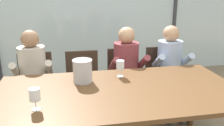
{
  "coord_description": "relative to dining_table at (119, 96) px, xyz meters",
  "views": [
    {
      "loc": [
        -0.46,
        -2.04,
        1.67
      ],
      "look_at": [
        0.0,
        0.35,
        0.91
      ],
      "focal_mm": 39.68,
      "sensor_mm": 36.0,
      "label": 1
    }
  ],
  "objects": [
    {
      "name": "wine_glass_near_bucket",
      "position": [
        0.09,
        0.34,
        0.18
      ],
      "size": [
        0.08,
        0.08,
        0.17
      ],
      "color": "silver",
      "rests_on": "dining_table"
    },
    {
      "name": "chair_left_of_center",
      "position": [
        -0.27,
        0.96,
        -0.19
      ],
      "size": [
        0.44,
        0.44,
        0.86
      ],
      "rotation": [
        0.0,
        0.0,
        -0.0
      ],
      "color": "#332319",
      "rests_on": "ground"
    },
    {
      "name": "chair_center",
      "position": [
        0.29,
        0.99,
        -0.19
      ],
      "size": [
        0.46,
        0.46,
        0.86
      ],
      "rotation": [
        0.0,
        0.0,
        -0.04
      ],
      "color": "#332319",
      "rests_on": "ground"
    },
    {
      "name": "dining_table",
      "position": [
        0.0,
        0.0,
        0.0
      ],
      "size": [
        2.24,
        1.13,
        0.76
      ],
      "color": "brown",
      "rests_on": "ground"
    },
    {
      "name": "person_maroon_top",
      "position": [
        0.3,
        0.84,
        -0.02
      ],
      "size": [
        0.47,
        0.62,
        1.18
      ],
      "rotation": [
        0.0,
        0.0,
        0.04
      ],
      "color": "brown",
      "rests_on": "ground"
    },
    {
      "name": "chair_near_curtain",
      "position": [
        -0.85,
        0.98,
        -0.19
      ],
      "size": [
        0.47,
        0.47,
        0.86
      ],
      "rotation": [
        0.0,
        0.0,
        0.07
      ],
      "color": "#332319",
      "rests_on": "ground"
    },
    {
      "name": "ice_bucket_primary",
      "position": [
        -0.31,
        0.26,
        0.18
      ],
      "size": [
        0.2,
        0.2,
        0.23
      ],
      "color": "#B7B7BC",
      "rests_on": "dining_table"
    },
    {
      "name": "ground",
      "position": [
        0.0,
        1.0,
        -0.69
      ],
      "size": [
        14.0,
        14.0,
        0.0
      ],
      "primitive_type": "plane",
      "color": "#847056"
    },
    {
      "name": "hillside_vineyard",
      "position": [
        0.0,
        5.79,
        0.23
      ],
      "size": [
        13.44,
        2.4,
        1.85
      ],
      "primitive_type": "cube",
      "color": "#477A38",
      "rests_on": "ground"
    },
    {
      "name": "window_glass_panel",
      "position": [
        0.0,
        2.58,
        0.61
      ],
      "size": [
        7.44,
        0.03,
        2.6
      ],
      "primitive_type": "cube",
      "color": "silver",
      "rests_on": "ground"
    },
    {
      "name": "person_beige_jumper",
      "position": [
        -0.86,
        0.84,
        -0.02
      ],
      "size": [
        0.48,
        0.62,
        1.18
      ],
      "rotation": [
        0.0,
        0.0,
        0.06
      ],
      "color": "#B7AD9E",
      "rests_on": "ground"
    },
    {
      "name": "window_mullion_right",
      "position": [
        1.67,
        2.56,
        0.61
      ],
      "size": [
        0.06,
        0.06,
        2.6
      ],
      "primitive_type": "cube",
      "color": "#38383D",
      "rests_on": "ground"
    },
    {
      "name": "chair_right_of_center",
      "position": [
        0.83,
        0.99,
        -0.19
      ],
      "size": [
        0.45,
        0.45,
        0.86
      ],
      "rotation": [
        0.0,
        0.0,
        0.01
      ],
      "color": "#332319",
      "rests_on": "ground"
    },
    {
      "name": "person_pale_blue_shirt",
      "position": [
        0.88,
        0.84,
        -0.02
      ],
      "size": [
        0.48,
        0.62,
        1.18
      ],
      "rotation": [
        0.0,
        0.0,
        -0.06
      ],
      "color": "#9EB2D1",
      "rests_on": "ground"
    },
    {
      "name": "wine_glass_by_left_taster",
      "position": [
        -0.71,
        -0.25,
        0.18
      ],
      "size": [
        0.08,
        0.08,
        0.17
      ],
      "color": "silver",
      "rests_on": "dining_table"
    }
  ]
}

